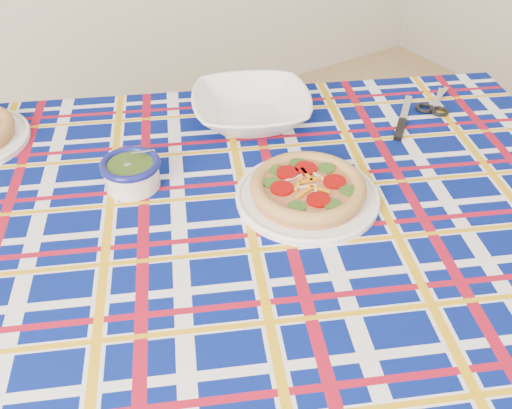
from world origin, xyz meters
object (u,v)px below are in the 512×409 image
pesto_bowl (131,171)px  serving_bowl (251,109)px  main_focaccia_plate (308,188)px  dining_table (214,240)px

pesto_bowl → serving_bowl: size_ratio=0.44×
main_focaccia_plate → serving_bowl: serving_bowl is taller
dining_table → serving_bowl: serving_bowl is taller
dining_table → pesto_bowl: (-0.10, 0.16, 0.11)m
dining_table → pesto_bowl: 0.21m
serving_bowl → pesto_bowl: bearing=-165.2°
pesto_bowl → dining_table: bearing=-58.2°
dining_table → serving_bowl: bearing=70.0°
pesto_bowl → serving_bowl: bearing=14.8°
main_focaccia_plate → pesto_bowl: size_ratio=2.40×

